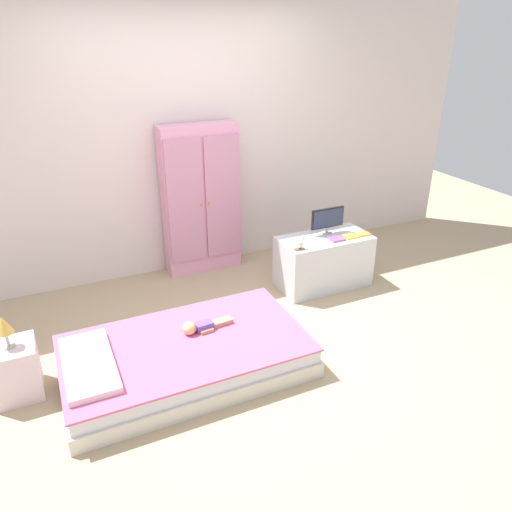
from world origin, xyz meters
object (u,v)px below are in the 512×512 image
object	(u,v)px
bed	(186,356)
book_yellow	(350,236)
book_orange	(362,234)
table_lamp	(4,326)
rocking_horse_toy	(300,244)
wardrobe	(201,200)
tv_stand	(323,261)
nightstand	(15,371)
doll	(199,327)
tv_monitor	(328,219)
book_purple	(337,239)

from	to	relation	value
bed	book_yellow	xyz separation A→B (m)	(1.80, 0.61, 0.39)
book_orange	bed	bearing A→B (deg)	-162.64
table_lamp	rocking_horse_toy	xyz separation A→B (m)	(2.36, 0.33, 0.01)
wardrobe	tv_stand	xyz separation A→B (m)	(0.92, -0.83, -0.49)
wardrobe	book_yellow	size ratio (longest dim) A/B	11.87
nightstand	tv_stand	bearing A→B (deg)	9.92
doll	tv_monitor	xyz separation A→B (m)	(1.52, 0.68, 0.37)
wardrobe	tv_monitor	bearing A→B (deg)	-37.31
tv_stand	rocking_horse_toy	size ratio (longest dim) A/B	7.37
bed	book_orange	bearing A→B (deg)	17.36
table_lamp	book_yellow	world-z (taller)	table_lamp
tv_monitor	rocking_horse_toy	world-z (taller)	tv_monitor
table_lamp	doll	bearing A→B (deg)	-6.25
doll	table_lamp	distance (m)	1.28
rocking_horse_toy	nightstand	bearing A→B (deg)	-172.01
rocking_horse_toy	book_yellow	xyz separation A→B (m)	(0.56, 0.04, -0.05)
bed	nightstand	distance (m)	1.14
bed	rocking_horse_toy	world-z (taller)	rocking_horse_toy
rocking_horse_toy	bed	bearing A→B (deg)	-155.63
rocking_horse_toy	book_purple	bearing A→B (deg)	5.92
table_lamp	tv_stand	distance (m)	2.76
wardrobe	doll	bearing A→B (deg)	-110.40
tv_monitor	book_orange	bearing A→B (deg)	-31.53
doll	book_orange	world-z (taller)	book_orange
tv_monitor	book_purple	xyz separation A→B (m)	(-0.00, -0.17, -0.14)
tv_monitor	table_lamp	bearing A→B (deg)	-168.81
doll	book_purple	distance (m)	1.62
bed	tv_stand	world-z (taller)	tv_stand
wardrobe	book_purple	world-z (taller)	wardrobe
tv_monitor	book_orange	world-z (taller)	tv_monitor
doll	tv_monitor	size ratio (longest dim) A/B	1.17
book_purple	book_orange	world-z (taller)	book_purple
bed	book_purple	world-z (taller)	book_purple
bed	rocking_horse_toy	size ratio (longest dim) A/B	14.66
wardrobe	tv_stand	distance (m)	1.33
tv_monitor	rocking_horse_toy	xyz separation A→B (m)	(-0.41, -0.22, -0.09)
bed	table_lamp	size ratio (longest dim) A/B	7.49
doll	wardrobe	size ratio (longest dim) A/B	0.27
nightstand	book_yellow	distance (m)	2.96
table_lamp	bed	bearing A→B (deg)	-11.81
doll	tv_stand	world-z (taller)	tv_stand
bed	doll	world-z (taller)	doll
tv_stand	book_yellow	xyz separation A→B (m)	(0.21, -0.10, 0.26)
doll	table_lamp	size ratio (longest dim) A/B	1.71
book_yellow	tv_monitor	bearing A→B (deg)	130.31
bed	doll	xyz separation A→B (m)	(0.13, 0.10, 0.16)
doll	nightstand	world-z (taller)	nightstand
doll	book_orange	distance (m)	1.89
table_lamp	wardrobe	world-z (taller)	wardrobe
rocking_horse_toy	book_orange	world-z (taller)	rocking_horse_toy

